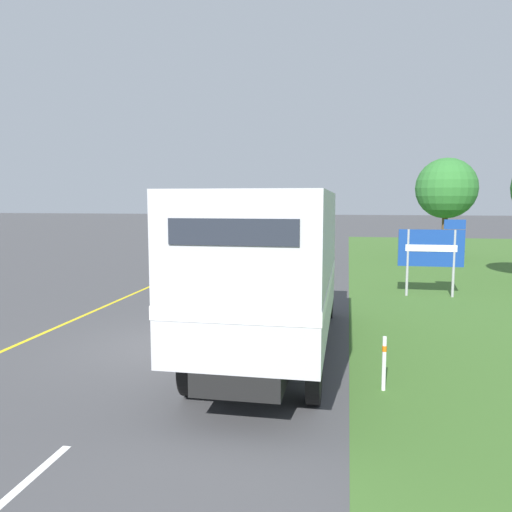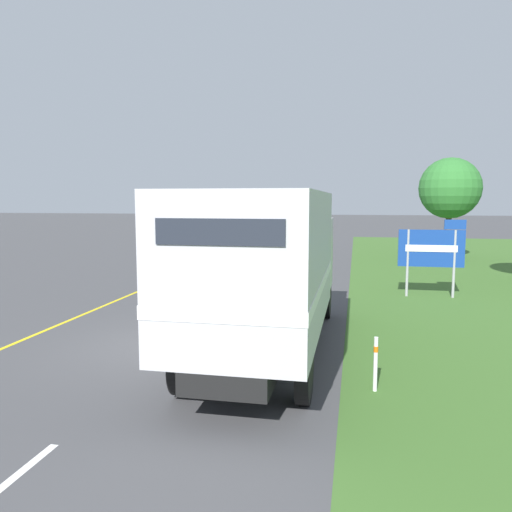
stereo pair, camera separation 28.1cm
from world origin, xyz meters
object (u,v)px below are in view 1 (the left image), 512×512
object	(u,v)px
horse_trailer_truck	(274,264)
lead_car_white	(239,245)
highway_sign	(432,249)
roadside_tree_mid	(446,189)
delineator_post	(384,362)

from	to	relation	value
horse_trailer_truck	lead_car_white	size ratio (longest dim) A/B	1.87
lead_car_white	highway_sign	xyz separation A→B (m)	(8.42, -7.98, 0.71)
horse_trailer_truck	roadside_tree_mid	xyz separation A→B (m)	(6.73, 18.58, 1.95)
horse_trailer_truck	delineator_post	distance (m)	3.08
lead_car_white	highway_sign	bearing A→B (deg)	-43.46
roadside_tree_mid	lead_car_white	bearing A→B (deg)	-162.86
roadside_tree_mid	delineator_post	distance (m)	21.03
horse_trailer_truck	delineator_post	bearing A→B (deg)	-37.66
lead_car_white	highway_sign	size ratio (longest dim) A/B	1.65
lead_car_white	delineator_post	xyz separation A→B (m)	(6.27, -16.91, -0.39)
highway_sign	delineator_post	world-z (taller)	highway_sign
lead_car_white	roadside_tree_mid	distance (m)	11.73
lead_car_white	delineator_post	size ratio (longest dim) A/B	4.55
highway_sign	lead_car_white	bearing A→B (deg)	136.54
horse_trailer_truck	lead_car_white	world-z (taller)	horse_trailer_truck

